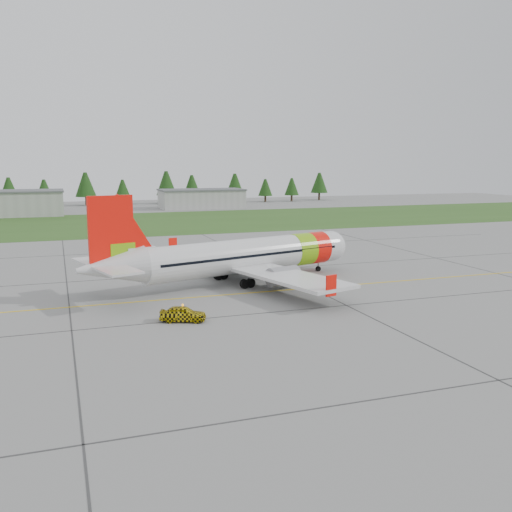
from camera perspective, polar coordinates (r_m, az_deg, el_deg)
name	(u,v)px	position (r m, az deg, el deg)	size (l,w,h in m)	color
ground	(247,315)	(51.34, -0.90, -5.88)	(320.00, 320.00, 0.00)	gray
aircraft	(241,256)	(64.24, -1.49, -0.05)	(33.45, 31.56, 10.37)	silver
follow_me_car	(183,299)	(49.11, -7.35, -4.28)	(1.59, 1.35, 3.96)	yellow
grass_strip	(132,223)	(130.65, -12.34, 3.24)	(320.00, 50.00, 0.03)	#30561E
taxi_guideline	(223,295)	(58.75, -3.37, -3.92)	(120.00, 0.25, 0.02)	gold
hangar_east	(202,199)	(170.28, -5.47, 5.67)	(24.00, 12.00, 5.20)	#A8A8A3
treeline	(108,189)	(185.86, -14.54, 6.47)	(160.00, 8.00, 10.00)	#1C3F14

